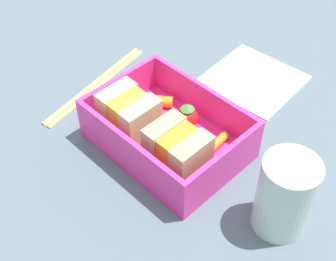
# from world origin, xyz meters

# --- Properties ---
(ground_plane) EXTENTS (1.20, 1.20, 0.02)m
(ground_plane) POSITION_xyz_m (0.00, 0.00, -0.01)
(ground_plane) COLOR #4D5D68
(bento_tray) EXTENTS (0.18, 0.13, 0.01)m
(bento_tray) POSITION_xyz_m (0.00, 0.00, 0.01)
(bento_tray) COLOR #E13092
(bento_tray) RESTS_ON ground_plane
(bento_rim) EXTENTS (0.18, 0.13, 0.05)m
(bento_rim) POSITION_xyz_m (0.00, 0.00, 0.04)
(bento_rim) COLOR #E13092
(bento_rim) RESTS_ON bento_tray
(sandwich_left) EXTENTS (0.06, 0.05, 0.06)m
(sandwich_left) POSITION_xyz_m (-0.04, 0.03, 0.04)
(sandwich_left) COLOR tan
(sandwich_left) RESTS_ON bento_tray
(sandwich_center_left) EXTENTS (0.06, 0.05, 0.06)m
(sandwich_center_left) POSITION_xyz_m (0.04, 0.03, 0.04)
(sandwich_center_left) COLOR #D9B385
(sandwich_center_left) RESTS_ON bento_tray
(carrot_stick_far_left) EXTENTS (0.02, 0.05, 0.01)m
(carrot_stick_far_left) POSITION_xyz_m (-0.05, -0.03, 0.02)
(carrot_stick_far_left) COLOR orange
(carrot_stick_far_left) RESTS_ON bento_tray
(strawberry_far_left) EXTENTS (0.03, 0.03, 0.03)m
(strawberry_far_left) POSITION_xyz_m (-0.00, -0.03, 0.03)
(strawberry_far_left) COLOR red
(strawberry_far_left) RESTS_ON bento_tray
(carrot_stick_left) EXTENTS (0.05, 0.04, 0.02)m
(carrot_stick_left) POSITION_xyz_m (0.06, -0.03, 0.02)
(carrot_stick_left) COLOR orange
(carrot_stick_left) RESTS_ON bento_tray
(chopstick_pair) EXTENTS (0.05, 0.20, 0.01)m
(chopstick_pair) POSITION_xyz_m (0.15, -0.01, 0.00)
(chopstick_pair) COLOR tan
(chopstick_pair) RESTS_ON ground_plane
(drinking_glass) EXTENTS (0.06, 0.06, 0.09)m
(drinking_glass) POSITION_xyz_m (-0.16, -0.01, 0.05)
(drinking_glass) COLOR silver
(drinking_glass) RESTS_ON ground_plane
(folded_napkin) EXTENTS (0.13, 0.13, 0.00)m
(folded_napkin) POSITION_xyz_m (0.01, -0.18, 0.00)
(folded_napkin) COLOR white
(folded_napkin) RESTS_ON ground_plane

